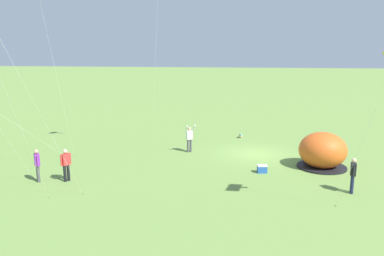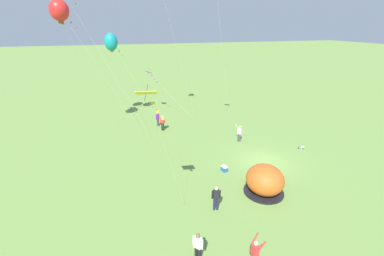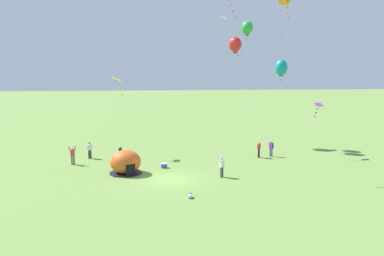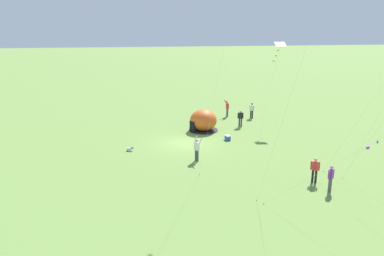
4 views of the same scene
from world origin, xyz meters
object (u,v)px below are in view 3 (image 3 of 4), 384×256
(popup_tent, at_px, (126,162))
(person_flying_kite, at_px, (73,154))
(kite_yellow, at_px, (117,82))
(kite_teal, at_px, (281,68))
(kite_white, at_px, (226,22))
(person_far_back, at_px, (90,149))
(kite_green, at_px, (247,28))
(kite_purple, at_px, (318,107))
(toddler_crawling, at_px, (190,195))
(person_watching_sky, at_px, (120,153))
(cooler_box, at_px, (164,166))
(person_center_field, at_px, (271,148))
(kite_pink, at_px, (230,7))
(person_near_tent, at_px, (259,148))
(person_arms_raised, at_px, (222,166))
(kite_red, at_px, (235,44))
(kite_orange, at_px, (286,2))

(popup_tent, distance_m, person_flying_kite, 6.49)
(person_flying_kite, distance_m, kite_yellow, 8.96)
(kite_teal, bearing_deg, kite_white, 137.88)
(person_far_back, distance_m, kite_green, 23.43)
(kite_green, bearing_deg, person_far_back, -159.94)
(kite_purple, bearing_deg, person_flying_kite, -177.74)
(toddler_crawling, height_order, person_watching_sky, person_watching_sky)
(popup_tent, height_order, cooler_box, popup_tent)
(popup_tent, height_order, person_far_back, popup_tent)
(popup_tent, relative_size, person_center_field, 1.63)
(person_flying_kite, bearing_deg, person_watching_sky, 1.98)
(kite_teal, relative_size, kite_pink, 0.66)
(kite_pink, bearing_deg, person_near_tent, 44.85)
(person_arms_raised, relative_size, kite_purple, 0.32)
(person_far_back, height_order, kite_purple, kite_purple)
(kite_white, relative_size, kite_purple, 2.73)
(person_center_field, xyz_separation_m, kite_teal, (2.32, 4.23, 8.38))
(person_flying_kite, relative_size, person_arms_raised, 1.00)
(person_far_back, bearing_deg, kite_red, 22.14)
(person_flying_kite, height_order, kite_yellow, kite_yellow)
(kite_red, distance_m, kite_green, 2.44)
(kite_teal, xyz_separation_m, kite_pink, (-7.96, -8.73, 5.14))
(person_arms_raised, xyz_separation_m, kite_purple, (11.59, 6.95, 4.22))
(kite_purple, bearing_deg, person_near_tent, -178.66)
(kite_red, height_order, kite_green, kite_green)
(cooler_box, height_order, kite_pink, kite_pink)
(toddler_crawling, bearing_deg, kite_orange, 46.41)
(toddler_crawling, height_order, person_near_tent, person_near_tent)
(kite_pink, bearing_deg, kite_purple, 22.45)
(person_far_back, distance_m, kite_pink, 19.84)
(person_near_tent, height_order, kite_purple, kite_purple)
(person_watching_sky, bearing_deg, cooler_box, -30.27)
(person_near_tent, bearing_deg, kite_green, 85.42)
(person_center_field, xyz_separation_m, kite_orange, (0.74, -0.82, 14.71))
(cooler_box, height_order, kite_purple, kite_purple)
(person_flying_kite, height_order, kite_white, kite_white)
(toddler_crawling, relative_size, person_watching_sky, 0.32)
(popup_tent, relative_size, kite_orange, 0.17)
(person_center_field, relative_size, kite_white, 0.11)
(popup_tent, bearing_deg, person_arms_raised, -14.73)
(person_far_back, xyz_separation_m, kite_purple, (23.81, -1.47, 4.25))
(person_near_tent, bearing_deg, person_far_back, 174.73)
(person_near_tent, distance_m, kite_white, 16.98)
(cooler_box, xyz_separation_m, person_flying_kite, (-8.70, 2.27, 0.78))
(person_watching_sky, bearing_deg, kite_orange, 0.60)
(cooler_box, bearing_deg, kite_yellow, 126.15)
(kite_purple, height_order, kite_green, kite_green)
(cooler_box, xyz_separation_m, kite_orange, (12.22, 2.60, 15.45))
(person_center_field, relative_size, kite_teal, 0.17)
(person_arms_raised, bearing_deg, kite_red, 73.44)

